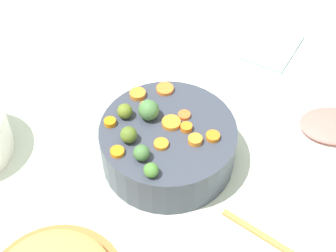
{
  "coord_description": "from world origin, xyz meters",
  "views": [
    {
      "loc": [
        0.63,
        0.24,
        0.88
      ],
      "look_at": [
        0.01,
        -0.03,
        0.13
      ],
      "focal_mm": 53.6,
      "sensor_mm": 36.0,
      "label": 1
    }
  ],
  "objects": [
    {
      "name": "tabletop",
      "position": [
        0.0,
        0.0,
        0.01
      ],
      "size": [
        2.4,
        2.4,
        0.02
      ],
      "primitive_type": "cube",
      "color": "silver",
      "rests_on": "ground"
    },
    {
      "name": "serving_bowl_carrots",
      "position": [
        0.01,
        -0.03,
        0.07
      ],
      "size": [
        0.28,
        0.28,
        0.1
      ],
      "primitive_type": "cylinder",
      "color": "#383F4D",
      "rests_on": "tabletop"
    },
    {
      "name": "carrot_slice_0",
      "position": [
        -0.0,
        0.07,
        0.12
      ],
      "size": [
        0.04,
        0.04,
        0.01
      ],
      "primitive_type": "cylinder",
      "rotation": [
        0.0,
        0.0,
        2.31
      ],
      "color": "orange",
      "rests_on": "serving_bowl_carrots"
    },
    {
      "name": "carrot_slice_1",
      "position": [
        0.05,
        -0.14,
        0.12
      ],
      "size": [
        0.03,
        0.03,
        0.01
      ],
      "primitive_type": "cylinder",
      "rotation": [
        0.0,
        0.0,
        0.52
      ],
      "color": "orange",
      "rests_on": "serving_bowl_carrots"
    },
    {
      "name": "carrot_slice_2",
      "position": [
        -0.09,
        -0.08,
        0.12
      ],
      "size": [
        0.05,
        0.05,
        0.01
      ],
      "primitive_type": "cylinder",
      "rotation": [
        0.0,
        0.0,
        5.36
      ],
      "color": "orange",
      "rests_on": "serving_bowl_carrots"
    },
    {
      "name": "carrot_slice_3",
      "position": [
        0.11,
        -0.09,
        0.12
      ],
      "size": [
        0.03,
        0.03,
        0.01
      ],
      "primitive_type": "cylinder",
      "rotation": [
        0.0,
        0.0,
        0.06
      ],
      "color": "orange",
      "rests_on": "serving_bowl_carrots"
    },
    {
      "name": "carrot_slice_4",
      "position": [
        0.06,
        -0.02,
        0.12
      ],
      "size": [
        0.04,
        0.04,
        0.01
      ],
      "primitive_type": "cylinder",
      "rotation": [
        0.0,
        0.0,
        5.13
      ],
      "color": "orange",
      "rests_on": "serving_bowl_carrots"
    },
    {
      "name": "carrot_slice_5",
      "position": [
        -0.02,
        -0.09,
        0.12
      ],
      "size": [
        0.04,
        0.04,
        0.01
      ],
      "primitive_type": "cylinder",
      "rotation": [
        0.0,
        0.0,
        2.31
      ],
      "color": "orange",
      "rests_on": "serving_bowl_carrots"
    },
    {
      "name": "carrot_slice_6",
      "position": [
        0.0,
        -0.03,
        0.12
      ],
      "size": [
        0.05,
        0.05,
        0.01
      ],
      "primitive_type": "cylinder",
      "rotation": [
        0.0,
        0.0,
        5.46
      ],
      "color": "orange",
      "rests_on": "serving_bowl_carrots"
    },
    {
      "name": "carrot_slice_7",
      "position": [
        0.02,
        0.04,
        0.12
      ],
      "size": [
        0.03,
        0.03,
        0.01
      ],
      "primitive_type": "cylinder",
      "rotation": [
        0.0,
        0.0,
        4.97
      ],
      "color": "orange",
      "rests_on": "serving_bowl_carrots"
    },
    {
      "name": "carrot_slice_8",
      "position": [
        -0.05,
        -0.12,
        0.12
      ],
      "size": [
        0.04,
        0.04,
        0.01
      ],
      "primitive_type": "cylinder",
      "rotation": [
        0.0,
        0.0,
        3.33
      ],
      "color": "orange",
      "rests_on": "serving_bowl_carrots"
    },
    {
      "name": "carrot_slice_9",
      "position": [
        -0.03,
        -0.01,
        0.12
      ],
      "size": [
        0.03,
        0.03,
        0.01
      ],
      "primitive_type": "cylinder",
      "rotation": [
        0.0,
        0.0,
        1.13
      ],
      "color": "orange",
      "rests_on": "serving_bowl_carrots"
    },
    {
      "name": "carrot_slice_10",
      "position": [
        0.0,
        0.01,
        0.12
      ],
      "size": [
        0.03,
        0.03,
        0.01
      ],
      "primitive_type": "cylinder",
      "rotation": [
        0.0,
        0.0,
        1.23
      ],
      "color": "orange",
      "rests_on": "serving_bowl_carrots"
    },
    {
      "name": "brussels_sprout_0",
      "position": [
        0.02,
        -0.12,
        0.13
      ],
      "size": [
        0.03,
        0.03,
        0.03
      ],
      "primitive_type": "sphere",
      "color": "olive",
      "rests_on": "serving_bowl_carrots"
    },
    {
      "name": "brussels_sprout_1",
      "position": [
        0.1,
        -0.04,
        0.13
      ],
      "size": [
        0.03,
        0.03,
        0.03
      ],
      "primitive_type": "sphere",
      "color": "#44733C",
      "rests_on": "serving_bowl_carrots"
    },
    {
      "name": "brussels_sprout_2",
      "position": [
        0.0,
        -0.08,
        0.14
      ],
      "size": [
        0.04,
        0.04,
        0.04
      ],
      "primitive_type": "sphere",
      "color": "#47773F",
      "rests_on": "serving_bowl_carrots"
    },
    {
      "name": "brussels_sprout_3",
      "position": [
        0.07,
        -0.08,
        0.13
      ],
      "size": [
        0.03,
        0.03,
        0.03
      ],
      "primitive_type": "sphere",
      "color": "#536E26",
      "rests_on": "serving_bowl_carrots"
    },
    {
      "name": "brussels_sprout_4",
      "position": [
        0.13,
        -0.01,
        0.13
      ],
      "size": [
        0.03,
        0.03,
        0.03
      ],
      "primitive_type": "sphere",
      "color": "#4A8335",
      "rests_on": "serving_bowl_carrots"
    },
    {
      "name": "ham_plate",
      "position": [
        -0.22,
        0.27,
        0.03
      ],
      "size": [
        0.27,
        0.27,
        0.01
      ],
      "primitive_type": "cylinder",
      "color": "white",
      "rests_on": "tabletop"
    },
    {
      "name": "ham_slice_main",
      "position": [
        -0.2,
        0.28,
        0.04
      ],
      "size": [
        0.16,
        0.18,
        0.02
      ],
      "primitive_type": "ellipsoid",
      "rotation": [
        0.0,
        0.0,
        5.09
      ],
      "color": "#C2736A",
      "rests_on": "ham_plate"
    },
    {
      "name": "dish_towel",
      "position": [
        -0.44,
        0.08,
        0.02
      ],
      "size": [
        0.18,
        0.13,
        0.01
      ],
      "primitive_type": "cube",
      "rotation": [
        0.0,
        0.0,
        -0.11
      ],
      "color": "#95B0BB",
      "rests_on": "tabletop"
    }
  ]
}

